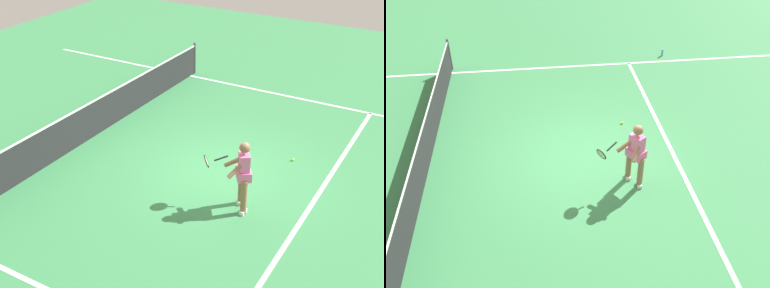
% 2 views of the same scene
% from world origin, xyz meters
% --- Properties ---
extents(ground_plane, '(26.77, 26.77, 0.00)m').
position_xyz_m(ground_plane, '(0.00, 0.00, 0.00)').
color(ground_plane, '#38844C').
extents(service_line_marking, '(9.84, 0.10, 0.01)m').
position_xyz_m(service_line_marking, '(0.00, -2.27, 0.00)').
color(service_line_marking, white).
rests_on(service_line_marking, ground).
extents(sideline_right_marking, '(0.10, 18.59, 0.01)m').
position_xyz_m(sideline_right_marking, '(4.92, 0.00, 0.00)').
color(sideline_right_marking, white).
rests_on(sideline_right_marking, ground).
extents(court_net, '(10.52, 0.08, 1.06)m').
position_xyz_m(court_net, '(0.00, 3.70, 0.50)').
color(court_net, '#4C4C51').
rests_on(court_net, ground).
extents(tennis_player, '(0.69, 1.14, 1.55)m').
position_xyz_m(tennis_player, '(-1.13, -1.01, 0.85)').
color(tennis_player, '#8C6647').
rests_on(tennis_player, ground).
extents(tennis_ball_near, '(0.07, 0.07, 0.07)m').
position_xyz_m(tennis_ball_near, '(1.27, -1.28, 0.03)').
color(tennis_ball_near, '#D1E533').
rests_on(tennis_ball_near, ground).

